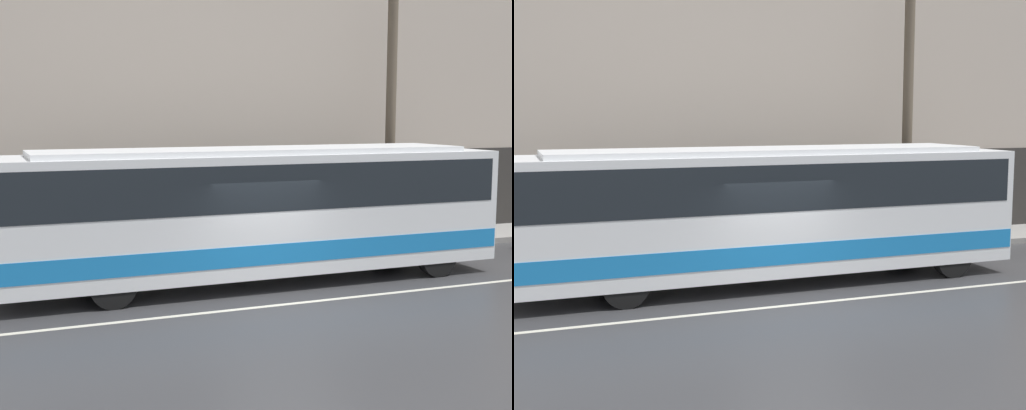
% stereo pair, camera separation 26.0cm
% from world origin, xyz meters
% --- Properties ---
extents(ground_plane, '(60.00, 60.00, 0.00)m').
position_xyz_m(ground_plane, '(0.00, 0.00, 0.00)').
color(ground_plane, '#38383A').
extents(sidewalk, '(60.00, 2.29, 0.18)m').
position_xyz_m(sidewalk, '(0.00, 5.14, 0.09)').
color(sidewalk, gray).
rests_on(sidewalk, ground_plane).
extents(building_facade, '(60.00, 0.35, 11.87)m').
position_xyz_m(building_facade, '(0.00, 6.43, 5.73)').
color(building_facade, '#B7A899').
rests_on(building_facade, ground_plane).
extents(lane_stripe, '(54.00, 0.14, 0.01)m').
position_xyz_m(lane_stripe, '(0.00, 0.00, 0.00)').
color(lane_stripe, beige).
rests_on(lane_stripe, ground_plane).
extents(transit_bus, '(11.91, 2.57, 3.16)m').
position_xyz_m(transit_bus, '(0.22, 2.13, 1.79)').
color(transit_bus, white).
rests_on(transit_bus, ground_plane).
extents(utility_pole_near, '(0.30, 0.30, 7.17)m').
position_xyz_m(utility_pole_near, '(5.56, 4.85, 3.76)').
color(utility_pole_near, brown).
rests_on(utility_pole_near, sidewalk).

